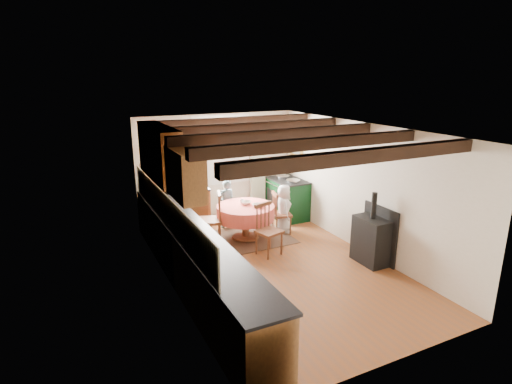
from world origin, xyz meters
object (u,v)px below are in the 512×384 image
aga_range (287,198)px  child_far (226,204)px  child_right (284,209)px  cup (242,201)px  cast_iron_stove (372,228)px  chair_near (269,230)px  chair_right (282,213)px  dining_table (246,222)px  chair_left (210,218)px

aga_range → child_far: bearing=179.1°
child_right → cup: 0.92m
cup → cast_iron_stove: bearing=-54.7°
chair_near → child_far: bearing=80.8°
chair_near → cast_iron_stove: 1.82m
chair_right → child_far: (-0.91, 0.81, 0.09)m
dining_table → child_right: size_ratio=1.13×
chair_left → cast_iron_stove: (2.23, -2.05, 0.13)m
chair_near → child_far: child_far is taller
cast_iron_stove → cup: 2.62m
chair_right → cast_iron_stove: 2.06m
chair_near → chair_left: size_ratio=0.94×
chair_right → chair_left: bearing=98.5°
dining_table → child_far: 0.79m
aga_range → chair_right: bearing=-127.1°
chair_right → cup: chair_right is taller
chair_near → chair_right: 1.12m
dining_table → chair_left: (-0.71, 0.08, 0.17)m
chair_left → child_far: size_ratio=0.97×
chair_left → chair_right: size_ratio=1.16×
dining_table → chair_right: 0.82m
cast_iron_stove → child_far: cast_iron_stove is taller
dining_table → chair_near: chair_near is taller
dining_table → child_far: (-0.10, 0.77, 0.18)m
child_far → child_right: bearing=134.2°
chair_near → child_right: size_ratio=0.95×
cast_iron_stove → child_far: size_ratio=1.21×
chair_near → cast_iron_stove: (1.45, -1.09, 0.16)m
child_far → dining_table: bearing=90.5°
child_far → child_right: 1.25m
dining_table → cup: (0.00, 0.17, 0.39)m
chair_right → cast_iron_stove: cast_iron_stove is taller
dining_table → cast_iron_stove: bearing=-52.4°
child_far → cup: size_ratio=12.05×
cast_iron_stove → chair_left: bearing=137.4°
chair_right → child_right: child_right is taller
dining_table → child_far: child_far is taller
chair_left → child_far: (0.61, 0.68, 0.02)m
aga_range → child_far: 1.51m
chair_near → chair_right: (0.74, 0.84, -0.04)m
child_far → child_right: child_far is taller
dining_table → cast_iron_stove: 2.50m
chair_left → child_far: child_far is taller
cast_iron_stove → cup: (-1.52, 2.14, 0.09)m
dining_table → chair_right: chair_right is taller
dining_table → chair_right: (0.81, -0.04, 0.10)m
dining_table → chair_near: bearing=-85.4°
dining_table → aga_range: 1.60m
chair_right → child_right: (0.06, 0.03, 0.07)m
chair_left → chair_right: chair_left is taller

